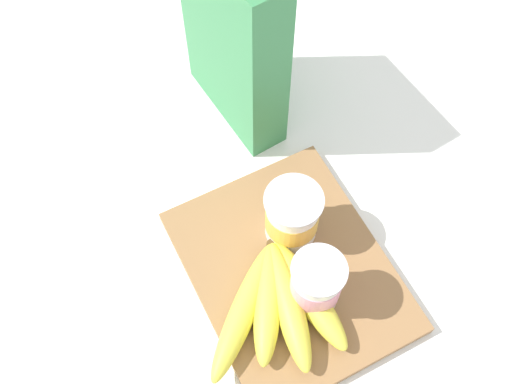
% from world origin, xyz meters
% --- Properties ---
extents(ground_plane, '(2.40, 2.40, 0.00)m').
position_xyz_m(ground_plane, '(0.00, 0.00, 0.00)').
color(ground_plane, white).
extents(cutting_board, '(0.30, 0.24, 0.02)m').
position_xyz_m(cutting_board, '(0.00, 0.00, 0.01)').
color(cutting_board, olive).
rests_on(cutting_board, ground_plane).
extents(cereal_box, '(0.19, 0.08, 0.29)m').
position_xyz_m(cereal_box, '(-0.28, 0.06, 0.15)').
color(cereal_box, '#38844C').
rests_on(cereal_box, ground_plane).
extents(yogurt_cup_front, '(0.07, 0.07, 0.09)m').
position_xyz_m(yogurt_cup_front, '(-0.05, 0.03, 0.06)').
color(yogurt_cup_front, white).
rests_on(yogurt_cup_front, cutting_board).
extents(yogurt_cup_back, '(0.07, 0.07, 0.09)m').
position_xyz_m(yogurt_cup_back, '(0.05, 0.01, 0.06)').
color(yogurt_cup_back, white).
rests_on(yogurt_cup_back, cutting_board).
extents(banana_bunch, '(0.18, 0.18, 0.04)m').
position_xyz_m(banana_bunch, '(0.04, -0.04, 0.03)').
color(banana_bunch, yellow).
rests_on(banana_bunch, cutting_board).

